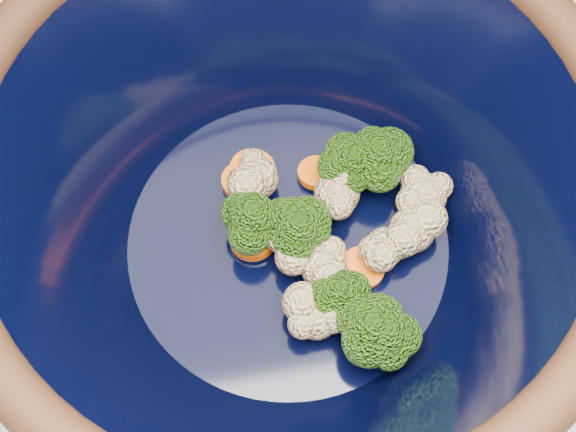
% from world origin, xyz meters
% --- Properties ---
extents(ground, '(3.00, 3.00, 0.00)m').
position_xyz_m(ground, '(0.00, 0.00, 0.00)').
color(ground, '#9E7A54').
rests_on(ground, ground).
extents(counter, '(1.20, 1.20, 0.90)m').
position_xyz_m(counter, '(0.00, 0.00, 0.45)').
color(counter, beige).
rests_on(counter, ground).
extents(mixing_bowl, '(0.44, 0.44, 0.17)m').
position_xyz_m(mixing_bowl, '(-0.08, -0.03, 0.99)').
color(mixing_bowl, black).
rests_on(mixing_bowl, counter).
extents(vegetable_pile, '(0.15, 0.17, 0.05)m').
position_xyz_m(vegetable_pile, '(-0.06, -0.04, 0.96)').
color(vegetable_pile, '#608442').
rests_on(vegetable_pile, mixing_bowl).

